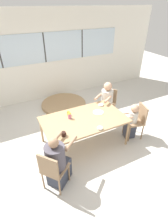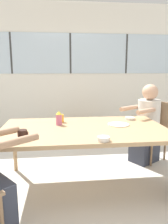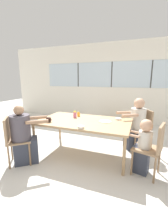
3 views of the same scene
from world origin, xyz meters
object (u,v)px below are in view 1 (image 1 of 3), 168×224
(person_woman_green_shirt, at_px, (106,104))
(chair_for_toddler, at_px, (138,118))
(person_man_blue_shirt, at_px, (57,163))
(person_toddler, at_px, (132,122))
(bowl_cereal, at_px, (101,105))
(bowl_white_shallow, at_px, (100,128))
(coffee_mug, at_px, (64,134))
(chair_for_woman_green_shirt, at_px, (109,101))
(juice_glass, at_px, (68,113))
(folded_table_stack, at_px, (64,104))
(sippy_cup, at_px, (69,115))
(chair_for_man_blue_shirt, at_px, (52,169))

(person_woman_green_shirt, bearing_deg, chair_for_toddler, 165.49)
(chair_for_toddler, height_order, person_man_blue_shirt, person_man_blue_shirt)
(chair_for_toddler, xyz_separation_m, person_toddler, (-0.15, 0.04, -0.08))
(person_woman_green_shirt, bearing_deg, bowl_cereal, 96.71)
(person_woman_green_shirt, bearing_deg, bowl_white_shallow, 109.59)
(person_woman_green_shirt, relative_size, coffee_mug, 11.96)
(chair_for_woman_green_shirt, height_order, chair_for_toddler, same)
(juice_glass, height_order, folded_table_stack, juice_glass)
(chair_for_toddler, bearing_deg, sippy_cup, 87.02)
(person_toddler, distance_m, folded_table_stack, 2.44)
(bowl_white_shallow, xyz_separation_m, folded_table_stack, (0.09, 2.40, -0.68))
(folded_table_stack, bearing_deg, chair_for_man_blue_shirt, -114.32)
(sippy_cup, bearing_deg, person_woman_green_shirt, 19.71)
(chair_for_woman_green_shirt, relative_size, bowl_cereal, 6.86)
(coffee_mug, bearing_deg, person_toddler, 1.39)
(sippy_cup, height_order, folded_table_stack, sippy_cup)
(chair_for_man_blue_shirt, bearing_deg, folded_table_stack, 116.37)
(person_woman_green_shirt, relative_size, bowl_white_shallow, 9.79)
(person_woman_green_shirt, distance_m, folded_table_stack, 1.59)
(chair_for_man_blue_shirt, relative_size, person_man_blue_shirt, 0.81)
(coffee_mug, relative_size, bowl_white_shallow, 0.82)
(person_man_blue_shirt, bearing_deg, chair_for_toddler, 60.97)
(sippy_cup, relative_size, juice_glass, 1.68)
(sippy_cup, xyz_separation_m, juice_glass, (0.03, 0.13, -0.03))
(person_man_blue_shirt, height_order, bowl_cereal, person_man_blue_shirt)
(folded_table_stack, bearing_deg, person_woman_green_shirt, -59.37)
(person_man_blue_shirt, xyz_separation_m, sippy_cup, (0.62, 0.90, 0.31))
(juice_glass, bearing_deg, person_woman_green_shirt, 14.47)
(chair_for_toddler, distance_m, folded_table_stack, 2.55)
(person_toddler, relative_size, sippy_cup, 5.61)
(chair_for_man_blue_shirt, bearing_deg, sippy_cup, 103.83)
(juice_glass, distance_m, folded_table_stack, 1.84)
(chair_for_toddler, height_order, person_toddler, person_toddler)
(juice_glass, bearing_deg, chair_for_toddler, -22.45)
(person_woman_green_shirt, xyz_separation_m, juice_glass, (-1.24, -0.32, 0.24))
(chair_for_toddler, xyz_separation_m, person_woman_green_shirt, (-0.30, 0.96, -0.01))
(person_toddler, bearing_deg, person_man_blue_shirt, 116.83)
(coffee_mug, xyz_separation_m, folded_table_stack, (0.83, 2.27, -0.71))
(chair_for_man_blue_shirt, relative_size, coffee_mug, 9.19)
(person_woman_green_shirt, bearing_deg, coffee_mug, 89.00)
(chair_for_toddler, height_order, folded_table_stack, chair_for_toddler)
(chair_for_man_blue_shirt, distance_m, coffee_mug, 0.69)
(person_toddler, distance_m, bowl_white_shallow, 1.07)
(sippy_cup, relative_size, folded_table_stack, 0.11)
(chair_for_woman_green_shirt, xyz_separation_m, bowl_white_shallow, (-1.01, -1.18, 0.20))
(person_woman_green_shirt, xyz_separation_m, bowl_white_shallow, (-0.87, -1.09, 0.21))
(juice_glass, relative_size, bowl_cereal, 0.77)
(chair_for_man_blue_shirt, xyz_separation_m, person_toddler, (2.17, 0.55, -0.08))
(juice_glass, xyz_separation_m, bowl_white_shallow, (0.37, -0.77, -0.03))
(sippy_cup, xyz_separation_m, bowl_cereal, (0.92, 0.17, -0.07))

